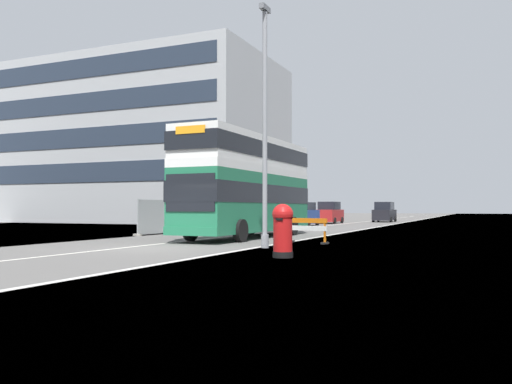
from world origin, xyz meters
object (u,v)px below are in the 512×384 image
(lamppost_foreground, at_px, (265,132))
(car_oncoming_near, at_px, (302,215))
(double_decker_bus, at_px, (248,184))
(car_receding_far, at_px, (384,213))
(red_pillar_postbox, at_px, (283,228))
(roadworks_barrier, at_px, (307,227))
(car_receding_mid, at_px, (329,213))

(lamppost_foreground, xyz_separation_m, car_oncoming_near, (-6.76, 24.52, -3.38))
(double_decker_bus, bearing_deg, car_receding_far, 88.58)
(lamppost_foreground, bearing_deg, car_receding_far, 93.79)
(car_oncoming_near, bearing_deg, lamppost_foreground, -74.59)
(red_pillar_postbox, bearing_deg, lamppost_foreground, 120.46)
(red_pillar_postbox, bearing_deg, roadworks_barrier, 101.78)
(roadworks_barrier, relative_size, car_receding_mid, 0.44)
(car_receding_mid, bearing_deg, car_oncoming_near, -91.32)
(car_receding_far, bearing_deg, double_decker_bus, -91.42)
(car_oncoming_near, bearing_deg, car_receding_mid, 88.68)
(roadworks_barrier, relative_size, car_oncoming_near, 0.49)
(roadworks_barrier, height_order, car_receding_far, car_receding_far)
(double_decker_bus, height_order, car_receding_mid, double_decker_bus)
(red_pillar_postbox, height_order, roadworks_barrier, red_pillar_postbox)
(double_decker_bus, xyz_separation_m, car_receding_mid, (-3.12, 26.05, -1.69))
(lamppost_foreground, bearing_deg, red_pillar_postbox, -59.54)
(car_receding_far, bearing_deg, car_receding_mid, -117.55)
(double_decker_bus, distance_m, car_receding_far, 33.67)
(car_receding_mid, bearing_deg, car_receding_far, 62.45)
(roadworks_barrier, bearing_deg, lamppost_foreground, -100.94)
(lamppost_foreground, relative_size, car_receding_far, 1.98)
(roadworks_barrier, relative_size, car_receding_far, 0.42)
(red_pillar_postbox, relative_size, car_receding_mid, 0.37)
(double_decker_bus, distance_m, red_pillar_postbox, 11.07)
(roadworks_barrier, xyz_separation_m, car_receding_far, (-3.25, 36.59, 0.33))
(car_oncoming_near, relative_size, car_receding_far, 0.86)
(lamppost_foreground, xyz_separation_m, red_pillar_postbox, (1.97, -3.35, -3.43))
(car_receding_far, bearing_deg, lamppost_foreground, -86.21)
(double_decker_bus, height_order, car_receding_far, double_decker_bus)
(car_receding_mid, relative_size, car_receding_far, 0.96)
(red_pillar_postbox, height_order, car_receding_mid, car_receding_mid)
(double_decker_bus, distance_m, roadworks_barrier, 5.42)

